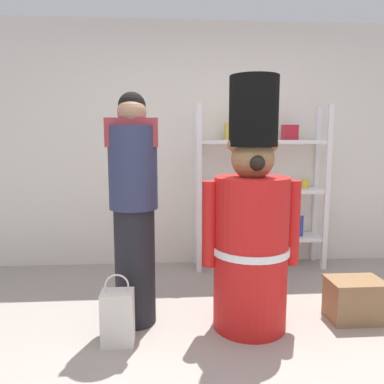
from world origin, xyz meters
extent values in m
plane|color=#9E9389|center=(0.00, 0.00, 0.00)|extent=(6.40, 6.40, 0.00)
cube|color=silver|center=(0.00, 2.20, 1.30)|extent=(6.40, 0.12, 2.60)
cube|color=white|center=(0.02, 1.83, 0.86)|extent=(0.05, 0.05, 1.73)
cube|color=white|center=(1.35, 1.83, 0.86)|extent=(0.05, 0.05, 1.73)
cube|color=white|center=(0.02, 2.13, 0.86)|extent=(0.05, 0.05, 1.73)
cube|color=white|center=(1.35, 2.13, 0.86)|extent=(0.05, 0.05, 1.73)
cube|color=white|center=(0.69, 1.98, 0.31)|extent=(1.34, 0.30, 0.04)
cube|color=white|center=(0.69, 1.98, 0.83)|extent=(1.34, 0.30, 0.04)
cube|color=white|center=(0.69, 1.98, 1.35)|extent=(1.34, 0.30, 0.04)
cylinder|color=black|center=(0.18, 1.98, 0.89)|extent=(0.09, 0.09, 0.08)
cylinder|color=navy|center=(0.52, 1.98, 0.90)|extent=(0.09, 0.09, 0.10)
cylinder|color=pink|center=(0.85, 1.96, 0.90)|extent=(0.08, 0.08, 0.09)
cylinder|color=yellow|center=(1.19, 2.00, 0.90)|extent=(0.07, 0.07, 0.10)
cylinder|color=silver|center=(0.24, 1.98, 0.43)|extent=(0.07, 0.07, 0.20)
cylinder|color=#596B33|center=(0.69, 1.98, 0.42)|extent=(0.08, 0.08, 0.18)
cylinder|color=navy|center=(1.13, 1.96, 0.44)|extent=(0.07, 0.07, 0.22)
cube|color=gold|center=(0.38, 1.98, 1.45)|extent=(0.17, 0.14, 0.18)
cube|color=#B21E2D|center=(0.99, 1.98, 1.44)|extent=(0.15, 0.12, 0.16)
cylinder|color=red|center=(0.29, 0.65, 0.56)|extent=(0.53, 0.53, 1.11)
cylinder|color=white|center=(0.29, 0.65, 0.59)|extent=(0.55, 0.55, 0.05)
sphere|color=olive|center=(0.29, 0.65, 1.24)|extent=(0.30, 0.30, 0.30)
sphere|color=olive|center=(0.16, 0.65, 1.34)|extent=(0.11, 0.11, 0.11)
sphere|color=olive|center=(0.41, 0.65, 1.34)|extent=(0.11, 0.11, 0.11)
cylinder|color=black|center=(0.29, 0.65, 1.56)|extent=(0.34, 0.34, 0.48)
cylinder|color=red|center=(-0.01, 0.65, 0.78)|extent=(0.11, 0.11, 0.61)
cylinder|color=red|center=(0.59, 0.65, 0.78)|extent=(0.11, 0.11, 0.61)
sphere|color=black|center=(0.29, 0.51, 1.22)|extent=(0.11, 0.11, 0.11)
cylinder|color=black|center=(-0.56, 0.77, 0.44)|extent=(0.30, 0.30, 0.88)
cylinder|color=#2D3351|center=(-0.56, 0.77, 1.17)|extent=(0.35, 0.35, 0.59)
sphere|color=#A37556|center=(-0.56, 0.77, 1.56)|extent=(0.21, 0.21, 0.21)
cube|color=#993338|center=(-0.56, 0.70, 1.42)|extent=(0.37, 0.04, 0.20)
sphere|color=black|center=(-0.56, 0.79, 1.61)|extent=(0.20, 0.20, 0.20)
cube|color=silver|center=(-0.65, 0.47, 0.19)|extent=(0.22, 0.16, 0.37)
torus|color=silver|center=(-0.65, 0.47, 0.41)|extent=(0.16, 0.01, 0.16)
cube|color=olive|center=(1.11, 0.69, 0.15)|extent=(0.39, 0.28, 0.30)
cube|color=olive|center=(1.11, 0.69, 0.31)|extent=(0.41, 0.29, 0.02)
camera|label=1|loc=(-0.32, -1.96, 1.38)|focal=35.35mm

